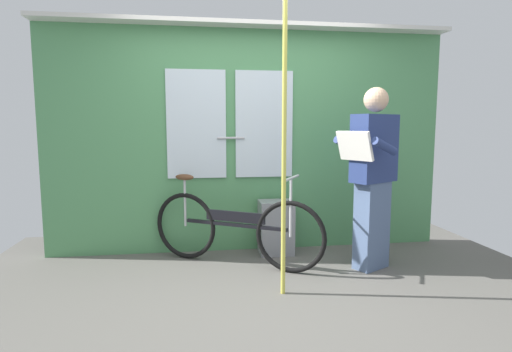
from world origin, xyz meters
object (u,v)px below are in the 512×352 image
bicycle_near_door (234,228)px  handrail_pole (284,148)px  trash_bin_by_wall (276,227)px  passenger_reading_newspaper (373,175)px

bicycle_near_door → handrail_pole: size_ratio=0.67×
trash_bin_by_wall → handrail_pole: 1.36m
trash_bin_by_wall → handrail_pole: bearing=-97.9°
trash_bin_by_wall → bicycle_near_door: bearing=-146.8°
bicycle_near_door → handrail_pole: handrail_pole is taller
trash_bin_by_wall → handrail_pole: (-0.14, -1.03, 0.88)m
passenger_reading_newspaper → trash_bin_by_wall: bearing=-65.3°
passenger_reading_newspaper → bicycle_near_door: bearing=-41.6°
handrail_pole → bicycle_near_door: bearing=113.7°
passenger_reading_newspaper → trash_bin_by_wall: size_ratio=3.01×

